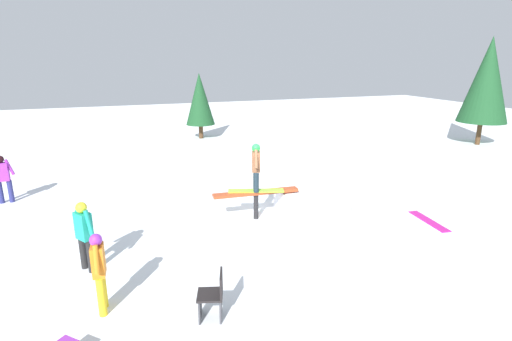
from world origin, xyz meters
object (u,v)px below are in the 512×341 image
bystander_teal (84,233)px  bystander_purple (3,177)px  loose_snowboard_magenta (429,221)px  pine_tree_far (487,80)px  rail_feature (256,195)px  main_rider_on_rail (256,168)px  folding_chair (213,297)px  pine_tree_near (200,99)px  bystander_orange (99,269)px

bystander_teal → bystander_purple: bearing=-7.6°
loose_snowboard_magenta → pine_tree_far: (-9.86, -7.29, 3.29)m
rail_feature → main_rider_on_rail: size_ratio=1.57×
bystander_teal → loose_snowboard_magenta: bearing=-126.1°
main_rider_on_rail → folding_chair: main_rider_on_rail is taller
loose_snowboard_magenta → pine_tree_near: (3.42, -13.88, 2.18)m
loose_snowboard_magenta → pine_tree_near: size_ratio=0.42×
folding_chair → main_rider_on_rail: bearing=167.7°
bystander_orange → folding_chair: bystander_orange is taller
rail_feature → bystander_orange: bystander_orange is taller
rail_feature → folding_chair: folding_chair is taller
main_rider_on_rail → bystander_teal: bearing=36.5°
bystander_orange → bystander_purple: size_ratio=0.99×
main_rider_on_rail → rail_feature: bearing=0.0°
main_rider_on_rail → folding_chair: 4.67m
pine_tree_far → pine_tree_near: bearing=-26.4°
bystander_teal → bystander_purple: 5.93m
folding_chair → loose_snowboard_magenta: bearing=124.6°
bystander_purple → loose_snowboard_magenta: bearing=151.6°
rail_feature → main_rider_on_rail: bearing=0.0°
rail_feature → pine_tree_far: bearing=-155.4°
rail_feature → main_rider_on_rail: (0.00, 0.00, 0.79)m
bystander_purple → folding_chair: bystander_purple is taller
bystander_orange → pine_tree_near: (-5.09, -15.13, 1.34)m
rail_feature → loose_snowboard_magenta: size_ratio=1.63×
loose_snowboard_magenta → bystander_teal: bearing=93.7°
rail_feature → loose_snowboard_magenta: rail_feature is taller
main_rider_on_rail → bystander_purple: bearing=-11.1°
main_rider_on_rail → bystander_purple: 7.99m
folding_chair → pine_tree_far: 19.26m
folding_chair → pine_tree_near: (-3.27, -16.00, 1.78)m
loose_snowboard_magenta → folding_chair: bearing=113.9°
bystander_orange → pine_tree_near: bearing=165.3°
bystander_teal → bystander_purple: (2.59, -5.34, -0.02)m
bystander_teal → pine_tree_near: 14.58m
main_rider_on_rail → loose_snowboard_magenta: bearing=175.7°
folding_chair → bystander_teal: bearing=-122.8°
bystander_teal → loose_snowboard_magenta: (-8.82, 0.40, -0.86)m
rail_feature → loose_snowboard_magenta: (-4.46, 1.85, -0.68)m
bystander_teal → loose_snowboard_magenta: 8.88m
pine_tree_near → rail_feature: bearing=85.0°
bystander_purple → loose_snowboard_magenta: bystander_purple is taller
folding_chair → pine_tree_near: pine_tree_near is taller
pine_tree_near → pine_tree_far: 14.87m
rail_feature → folding_chair: bearing=64.5°
pine_tree_near → pine_tree_far: (-13.28, 6.59, 1.12)m
loose_snowboard_magenta → bystander_orange: bearing=104.7°
loose_snowboard_magenta → folding_chair: 7.03m
rail_feature → bystander_teal: bystander_teal is taller
bystander_purple → pine_tree_near: pine_tree_near is taller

